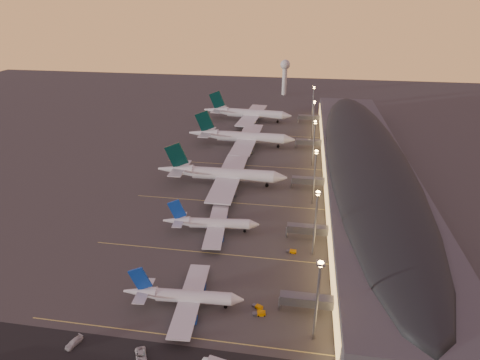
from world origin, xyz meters
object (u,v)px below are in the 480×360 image
(baggage_tug_a, at_px, (258,307))
(baggage_tug_c, at_px, (292,252))
(airliner_wide_far, at_px, (247,113))
(radar_tower, at_px, (285,71))
(service_van_a, at_px, (74,342))
(airliner_narrow_south, at_px, (183,296))
(service_van_c, at_px, (141,356))
(baggage_tug_b, at_px, (260,314))
(airliner_wide_near, at_px, (222,174))
(airliner_narrow_north, at_px, (211,223))
(airliner_wide_mid, at_px, (241,137))

(baggage_tug_a, xyz_separation_m, baggage_tug_c, (8.87, 30.50, 0.04))
(baggage_tug_c, bearing_deg, airliner_wide_far, 105.71)
(radar_tower, relative_size, service_van_a, 6.28)
(service_van_a, bearing_deg, airliner_narrow_south, 57.54)
(airliner_narrow_south, relative_size, service_van_c, 6.15)
(airliner_wide_far, distance_m, baggage_tug_c, 172.51)
(airliner_narrow_south, distance_m, baggage_tug_b, 23.39)
(airliner_narrow_south, relative_size, baggage_tug_a, 10.61)
(baggage_tug_b, xyz_separation_m, baggage_tug_c, (8.02, 33.28, -0.02))
(airliner_wide_near, height_order, baggage_tug_a, airliner_wide_near)
(airliner_narrow_north, height_order, baggage_tug_b, airliner_narrow_north)
(baggage_tug_c, bearing_deg, airliner_wide_near, 126.46)
(airliner_narrow_north, xyz_separation_m, airliner_wide_near, (-4.62, 44.21, 1.81))
(airliner_narrow_south, bearing_deg, service_van_c, -108.01)
(radar_tower, height_order, service_van_c, radar_tower)
(baggage_tug_c, bearing_deg, airliner_wide_mid, 110.05)
(airliner_wide_near, height_order, service_van_c, airliner_wide_near)
(airliner_wide_mid, relative_size, service_van_a, 12.97)
(radar_tower, bearing_deg, baggage_tug_b, -87.96)
(radar_tower, bearing_deg, service_van_a, -96.89)
(service_van_c, bearing_deg, baggage_tug_b, 9.03)
(airliner_wide_near, distance_m, airliner_wide_mid, 58.04)
(airliner_narrow_south, xyz_separation_m, service_van_a, (-24.96, -19.45, -2.66))
(baggage_tug_a, bearing_deg, airliner_narrow_south, -150.00)
(service_van_a, height_order, service_van_c, service_van_c)
(baggage_tug_a, relative_size, baggage_tug_b, 0.88)
(airliner_narrow_north, xyz_separation_m, radar_tower, (13.98, 250.11, 18.31))
(airliner_wide_far, bearing_deg, service_van_c, -84.58)
(baggage_tug_a, bearing_deg, airliner_narrow_north, 144.35)
(airliner_wide_mid, xyz_separation_m, airliner_wide_far, (-4.26, 55.38, -0.00))
(airliner_wide_mid, distance_m, radar_tower, 149.84)
(airliner_narrow_north, height_order, airliner_wide_far, airliner_wide_far)
(baggage_tug_a, height_order, baggage_tug_c, baggage_tug_c)
(airliner_wide_near, distance_m, airliner_wide_far, 113.48)
(radar_tower, xyz_separation_m, service_van_c, (-18.11, -313.75, -21.04))
(airliner_wide_mid, bearing_deg, baggage_tug_b, -77.86)
(baggage_tug_a, bearing_deg, baggage_tug_c, 97.89)
(service_van_a, bearing_deg, airliner_wide_near, 99.42)
(airliner_wide_near, bearing_deg, airliner_narrow_north, -84.54)
(baggage_tug_a, relative_size, service_van_a, 0.67)
(baggage_tug_c, distance_m, service_van_c, 64.96)
(baggage_tug_b, relative_size, baggage_tug_c, 1.09)
(airliner_narrow_north, bearing_deg, service_van_c, -99.12)
(baggage_tug_a, bearing_deg, service_van_c, -115.93)
(baggage_tug_b, bearing_deg, airliner_narrow_north, 107.40)
(radar_tower, distance_m, baggage_tug_c, 261.59)
(airliner_narrow_south, height_order, airliner_narrow_north, airliner_narrow_north)
(baggage_tug_a, bearing_deg, radar_tower, 116.01)
(airliner_narrow_north, distance_m, airliner_wide_near, 44.49)
(airliner_narrow_south, height_order, baggage_tug_b, airliner_narrow_south)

